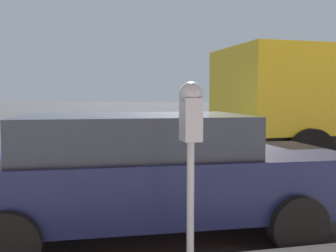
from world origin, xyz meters
TOP-DOWN VIEW (x-y plane):
  - ground_plane at (0.00, 0.00)m, footprint 220.00×220.00m
  - parking_meter at (-2.71, -0.14)m, footprint 0.21×0.19m
  - car_navy at (-1.07, -0.06)m, footprint 2.13×4.75m

SIDE VIEW (x-z plane):
  - ground_plane at x=0.00m, z-range 0.00..0.00m
  - car_navy at x=-1.07m, z-range 0.05..1.51m
  - parking_meter at x=-2.71m, z-range 0.60..2.23m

